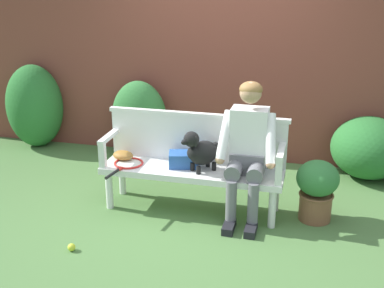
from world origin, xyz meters
The scene contains 16 objects.
ground_plane centered at (0.00, 0.00, 0.00)m, with size 40.00×40.00×0.00m, color #4C753D.
brick_garden_fence centered at (0.00, 1.62, 1.22)m, with size 8.00×0.30×2.43m, color brown.
hedge_bush_far_right centered at (-2.45, 1.29, 0.54)m, with size 0.73×0.69×1.09m, color #286B2D.
hedge_bush_mid_left centered at (1.73, 1.27, 0.35)m, with size 0.85×0.84×0.70m, color #286B2D.
hedge_bush_far_left centered at (-1.00, 1.30, 0.48)m, with size 0.71×0.44×0.96m, color #337538.
garden_bench centered at (0.00, 0.00, 0.38)m, with size 1.76×0.46×0.44m.
bench_backrest centered at (0.00, 0.20, 0.69)m, with size 1.80×0.06×0.50m.
bench_armrest_left_end centered at (-0.84, -0.08, 0.63)m, with size 0.06×0.46×0.28m.
bench_armrest_right_end centered at (0.84, -0.08, 0.63)m, with size 0.06×0.46×0.28m.
person_seated centered at (0.53, -0.01, 0.71)m, with size 0.56×0.63×1.31m.
dog_on_bench centered at (0.09, -0.04, 0.64)m, with size 0.36×0.37×0.41m.
tennis_racket centered at (-0.64, -0.07, 0.45)m, with size 0.33×0.58×0.03m.
baseball_glove centered at (-0.73, 0.06, 0.48)m, with size 0.22×0.17×0.09m, color #9E6B2D.
sports_bag centered at (-0.09, 0.04, 0.51)m, with size 0.28×0.20×0.14m, color #2856A3.
tennis_ball centered at (-0.80, -1.00, 0.03)m, with size 0.07×0.07×0.07m, color #CCDB33.
potted_plant centered at (1.18, 0.08, 0.33)m, with size 0.40×0.40×0.59m.
Camera 1 is at (1.09, -4.33, 2.30)m, focal length 46.90 mm.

